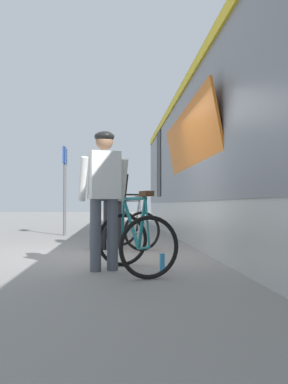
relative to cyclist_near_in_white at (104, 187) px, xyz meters
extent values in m
plane|color=gray|center=(0.12, 1.72, -1.05)|extent=(80.00, 80.00, 0.00)
cube|color=orange|center=(1.62, 2.73, 0.75)|extent=(0.35, 4.71, 1.68)
cube|color=yellow|center=(1.62, 0.88, 2.37)|extent=(0.04, 21.50, 0.20)
cube|color=black|center=(1.61, 4.28, 1.20)|extent=(0.04, 1.10, 0.80)
cube|color=black|center=(1.63, 8.56, 1.20)|extent=(0.03, 1.10, 2.29)
cylinder|color=#4C515B|center=(-0.10, -0.03, -0.60)|extent=(0.14, 0.14, 0.90)
cylinder|color=#4C515B|center=(0.11, 0.03, -0.60)|extent=(0.14, 0.14, 0.90)
cube|color=white|center=(0.00, 0.00, 0.15)|extent=(0.43, 0.34, 0.60)
cylinder|color=white|center=(-0.26, -0.04, 0.10)|extent=(0.16, 0.27, 0.56)
cylinder|color=white|center=(0.24, 0.11, 0.10)|extent=(0.16, 0.27, 0.56)
sphere|color=#9E7051|center=(0.00, 0.00, 0.58)|extent=(0.22, 0.22, 0.22)
ellipsoid|color=black|center=(0.00, 0.00, 0.64)|extent=(0.32, 0.34, 0.14)
cylinder|color=#232328|center=(-0.01, 2.61, -0.60)|extent=(0.14, 0.14, 0.90)
cylinder|color=#232328|center=(0.20, 2.68, -0.60)|extent=(0.14, 0.14, 0.90)
cube|color=black|center=(0.09, 2.64, 0.15)|extent=(0.44, 0.35, 0.60)
cylinder|color=black|center=(-0.17, 2.60, 0.10)|extent=(0.17, 0.27, 0.56)
cylinder|color=black|center=(0.33, 2.76, 0.10)|extent=(0.17, 0.27, 0.56)
sphere|color=tan|center=(0.09, 2.64, 0.58)|extent=(0.22, 0.22, 0.22)
ellipsoid|color=yellow|center=(0.09, 2.64, 0.64)|extent=(0.33, 0.34, 0.14)
torus|color=black|center=(0.24, 0.37, -0.70)|extent=(0.70, 0.24, 0.71)
torus|color=black|center=(0.52, -0.62, -0.70)|extent=(0.70, 0.24, 0.71)
cylinder|color=#197A7F|center=(0.34, 0.02, -0.45)|extent=(0.22, 0.63, 0.63)
cylinder|color=#197A7F|center=(0.37, -0.09, -0.15)|extent=(0.27, 0.83, 0.04)
cylinder|color=#197A7F|center=(0.45, -0.39, -0.45)|extent=(0.11, 0.27, 0.62)
cylinder|color=#197A7F|center=(0.47, -0.44, -0.73)|extent=(0.13, 0.36, 0.08)
cylinder|color=#197A7F|center=(0.50, -0.56, -0.42)|extent=(0.06, 0.14, 0.56)
cylinder|color=#197A7F|center=(0.25, 0.34, -0.42)|extent=(0.05, 0.09, 0.55)
cylinder|color=black|center=(0.25, 0.32, -0.09)|extent=(0.47, 0.15, 0.02)
cube|color=#4C2D19|center=(0.49, -0.53, -0.10)|extent=(0.16, 0.26, 0.06)
torus|color=black|center=(0.27, 3.10, -0.70)|extent=(0.68, 0.29, 0.71)
torus|color=black|center=(0.62, 2.14, -0.70)|extent=(0.68, 0.29, 0.71)
cylinder|color=silver|center=(0.40, 2.76, -0.45)|extent=(0.26, 0.62, 0.63)
cylinder|color=silver|center=(0.44, 2.65, -0.15)|extent=(0.33, 0.81, 0.04)
cylinder|color=silver|center=(0.54, 2.36, -0.45)|extent=(0.13, 0.27, 0.62)
cylinder|color=silver|center=(0.56, 2.30, -0.73)|extent=(0.15, 0.35, 0.08)
cylinder|color=silver|center=(0.60, 2.19, -0.42)|extent=(0.07, 0.14, 0.56)
cylinder|color=silver|center=(0.28, 3.07, -0.42)|extent=(0.06, 0.09, 0.55)
cylinder|color=black|center=(0.29, 3.05, -0.09)|extent=(0.46, 0.19, 0.02)
cube|color=#4C2D19|center=(0.59, 2.22, -0.10)|extent=(0.18, 0.26, 0.06)
cube|color=black|center=(-0.17, 2.42, -0.85)|extent=(0.31, 0.23, 0.40)
cylinder|color=#338CCC|center=(0.73, -0.09, -0.94)|extent=(0.06, 0.06, 0.22)
cylinder|color=silver|center=(0.01, 2.40, -0.96)|extent=(0.07, 0.07, 0.19)
cylinder|color=#595B60|center=(-1.22, 5.92, 0.15)|extent=(0.08, 0.08, 2.40)
cube|color=#193F99|center=(-1.22, 5.92, 1.10)|extent=(0.04, 0.70, 0.44)
camera|label=1|loc=(0.14, -5.13, -0.22)|focal=38.00mm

